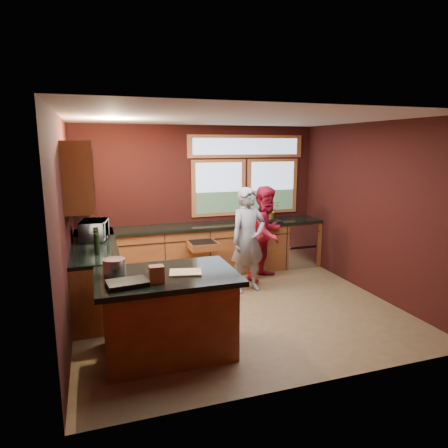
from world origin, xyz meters
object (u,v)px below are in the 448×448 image
island (168,313)px  person_red (266,233)px  person_grey (248,240)px  stock_pot (114,267)px  cutting_board (185,272)px

island → person_red: person_red is taller
person_grey → person_red: person_grey is taller
stock_pot → person_grey: bearing=33.6°
cutting_board → person_grey: bearing=49.3°
person_red → cutting_board: person_red is taller
island → person_grey: 2.28m
cutting_board → stock_pot: bearing=165.1°
island → stock_pot: size_ratio=6.46×
island → stock_pot: stock_pot is taller
person_grey → cutting_board: size_ratio=4.84×
island → cutting_board: bearing=-14.0°
person_red → stock_pot: person_red is taller
cutting_board → stock_pot: 0.78m
island → person_grey: person_grey is taller
island → stock_pot: (-0.55, 0.15, 0.56)m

